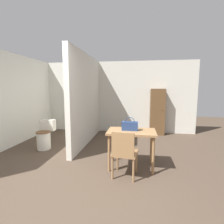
% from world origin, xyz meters
% --- Properties ---
extents(ground_plane, '(16.00, 16.00, 0.00)m').
position_xyz_m(ground_plane, '(0.00, 0.00, 0.00)').
color(ground_plane, '#4C3D30').
extents(wall_back, '(5.79, 0.12, 2.50)m').
position_xyz_m(wall_back, '(0.00, 4.07, 1.25)').
color(wall_back, silver).
rests_on(wall_back, ground_plane).
extents(wall_left, '(0.12, 5.01, 2.50)m').
position_xyz_m(wall_left, '(-2.46, 2.00, 1.25)').
color(wall_left, silver).
rests_on(wall_left, ground_plane).
extents(partition_wall, '(0.12, 2.76, 2.50)m').
position_xyz_m(partition_wall, '(-0.53, 2.62, 1.25)').
color(partition_wall, silver).
rests_on(partition_wall, ground_plane).
extents(dining_table, '(0.93, 0.61, 0.74)m').
position_xyz_m(dining_table, '(0.82, 1.14, 0.64)').
color(dining_table, '#997047').
rests_on(dining_table, ground_plane).
extents(wooden_chair, '(0.47, 0.47, 0.85)m').
position_xyz_m(wooden_chair, '(0.71, 0.71, 0.47)').
color(wooden_chair, '#997047').
rests_on(wooden_chair, ground_plane).
extents(toilet, '(0.38, 0.51, 0.73)m').
position_xyz_m(toilet, '(-1.47, 1.93, 0.33)').
color(toilet, silver).
rests_on(toilet, ground_plane).
extents(handbag, '(0.31, 0.13, 0.26)m').
position_xyz_m(handbag, '(0.78, 1.17, 0.83)').
color(handbag, navy).
rests_on(handbag, dining_table).
extents(wooden_cabinet, '(0.48, 0.36, 1.55)m').
position_xyz_m(wooden_cabinet, '(1.58, 3.82, 0.78)').
color(wooden_cabinet, brown).
rests_on(wooden_cabinet, ground_plane).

